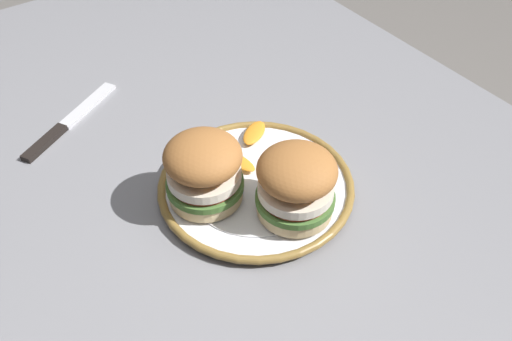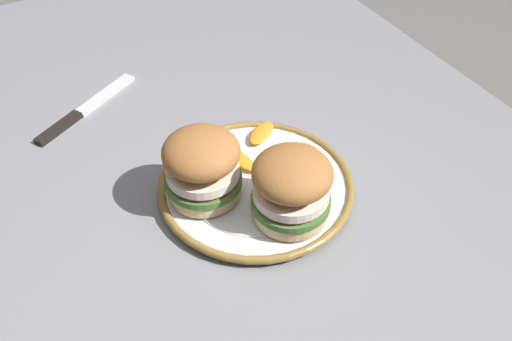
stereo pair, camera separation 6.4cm
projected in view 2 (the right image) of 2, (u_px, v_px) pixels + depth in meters
The scene contains 8 objects.
dining_table at pixel (220, 208), 0.92m from camera, with size 1.38×1.01×0.74m.
dinner_plate at pixel (256, 186), 0.82m from camera, with size 0.28×0.28×0.02m.
sandwich_half_left at pixel (292, 186), 0.73m from camera, with size 0.15×0.15×0.10m.
sandwich_half_right at pixel (202, 165), 0.76m from camera, with size 0.15×0.15×0.10m.
orange_peel_curled at pixel (301, 155), 0.85m from camera, with size 0.06×0.06×0.01m.
orange_peel_strip_long at pixel (239, 158), 0.84m from camera, with size 0.08×0.04×0.01m.
orange_peel_strip_short at pixel (262, 133), 0.88m from camera, with size 0.06×0.07×0.01m.
table_knife at pixel (81, 113), 0.95m from camera, with size 0.13×0.20×0.01m.
Camera 2 is at (-0.57, 0.25, 1.33)m, focal length 39.81 mm.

